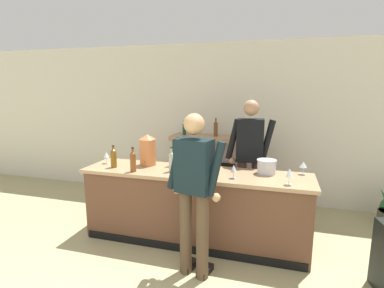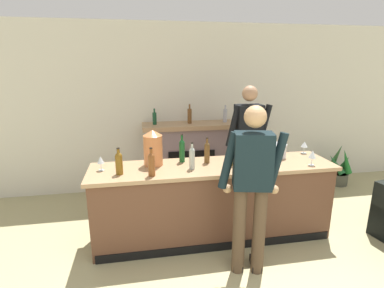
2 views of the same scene
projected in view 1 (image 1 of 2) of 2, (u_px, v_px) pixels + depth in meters
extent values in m
cube|color=silver|center=(228.00, 123.00, 5.28)|extent=(12.00, 0.07, 2.75)
cube|color=brown|center=(194.00, 208.00, 3.87)|extent=(2.83, 0.62, 0.90)
cube|color=tan|center=(194.00, 173.00, 3.78)|extent=(2.90, 0.69, 0.04)
cube|color=black|center=(187.00, 249.00, 3.64)|extent=(2.77, 0.01, 0.10)
cube|color=gray|center=(215.00, 171.00, 5.24)|extent=(1.36, 0.44, 1.10)
cube|color=black|center=(212.00, 182.00, 5.05)|extent=(0.75, 0.02, 0.71)
cube|color=tan|center=(215.00, 138.00, 5.11)|extent=(1.52, 0.52, 0.07)
cylinder|color=#134026|center=(184.00, 129.00, 5.25)|extent=(0.06, 0.06, 0.19)
cylinder|color=#134026|center=(184.00, 122.00, 5.22)|extent=(0.03, 0.03, 0.06)
cylinder|color=brown|center=(216.00, 129.00, 5.08)|extent=(0.07, 0.07, 0.23)
cylinder|color=brown|center=(216.00, 120.00, 5.06)|extent=(0.03, 0.03, 0.08)
cylinder|color=#AAACBB|center=(251.00, 131.00, 4.92)|extent=(0.07, 0.07, 0.21)
cylinder|color=#AAACBB|center=(251.00, 123.00, 4.90)|extent=(0.03, 0.03, 0.07)
cylinder|color=brown|center=(202.00, 237.00, 3.10)|extent=(0.13, 0.13, 0.94)
cube|color=black|center=(205.00, 271.00, 3.24)|extent=(0.15, 0.26, 0.07)
cylinder|color=brown|center=(186.00, 232.00, 3.20)|extent=(0.13, 0.13, 0.94)
cube|color=black|center=(189.00, 265.00, 3.34)|extent=(0.15, 0.26, 0.07)
cube|color=black|center=(194.00, 166.00, 3.01)|extent=(0.40, 0.29, 0.55)
cylinder|color=black|center=(216.00, 169.00, 2.92)|extent=(0.20, 0.08, 0.57)
sphere|color=tan|center=(216.00, 197.00, 2.99)|extent=(0.09, 0.09, 0.09)
cylinder|color=black|center=(176.00, 163.00, 3.14)|extent=(0.20, 0.08, 0.57)
sphere|color=tan|center=(177.00, 190.00, 3.21)|extent=(0.09, 0.09, 0.09)
sphere|color=tan|center=(194.00, 124.00, 2.93)|extent=(0.21, 0.21, 0.21)
cylinder|color=#4B3832|center=(241.00, 195.00, 4.24)|extent=(0.13, 0.13, 0.99)
cube|color=black|center=(240.00, 227.00, 4.26)|extent=(0.12, 0.25, 0.07)
cylinder|color=#4B3832|center=(255.00, 196.00, 4.20)|extent=(0.13, 0.13, 0.99)
cube|color=black|center=(254.00, 228.00, 4.22)|extent=(0.12, 0.25, 0.07)
cube|color=black|center=(250.00, 140.00, 4.07)|extent=(0.37, 0.24, 0.58)
cylinder|color=black|center=(233.00, 139.00, 4.10)|extent=(0.20, 0.08, 0.57)
sphere|color=tan|center=(232.00, 161.00, 4.14)|extent=(0.09, 0.09, 0.09)
cylinder|color=black|center=(268.00, 140.00, 4.00)|extent=(0.20, 0.08, 0.57)
sphere|color=tan|center=(266.00, 162.00, 4.04)|extent=(0.09, 0.09, 0.09)
sphere|color=tan|center=(251.00, 108.00, 3.99)|extent=(0.21, 0.21, 0.21)
cylinder|color=#CB7743|center=(148.00, 152.00, 4.07)|extent=(0.22, 0.22, 0.36)
cone|color=#CB7743|center=(147.00, 137.00, 4.03)|extent=(0.23, 0.23, 0.07)
cylinder|color=#B29333|center=(144.00, 162.00, 3.96)|extent=(0.02, 0.04, 0.02)
cylinder|color=silver|center=(266.00, 167.00, 3.67)|extent=(0.23, 0.23, 0.16)
cylinder|color=silver|center=(267.00, 160.00, 3.66)|extent=(0.24, 0.24, 0.01)
cylinder|color=#155122|center=(173.00, 157.00, 4.03)|extent=(0.07, 0.07, 0.24)
sphere|color=#155122|center=(173.00, 148.00, 4.01)|extent=(0.06, 0.06, 0.06)
cylinder|color=#155122|center=(173.00, 145.00, 4.00)|extent=(0.03, 0.03, 0.09)
cylinder|color=black|center=(173.00, 141.00, 3.99)|extent=(0.03, 0.03, 0.01)
cylinder|color=brown|center=(114.00, 160.00, 3.96)|extent=(0.08, 0.08, 0.21)
sphere|color=brown|center=(113.00, 152.00, 3.94)|extent=(0.08, 0.08, 0.08)
cylinder|color=brown|center=(113.00, 149.00, 3.93)|extent=(0.03, 0.03, 0.08)
cylinder|color=black|center=(113.00, 146.00, 3.92)|extent=(0.03, 0.03, 0.01)
cylinder|color=#ABB7AE|center=(171.00, 163.00, 3.76)|extent=(0.07, 0.07, 0.22)
sphere|color=#ABB7AE|center=(171.00, 155.00, 3.74)|extent=(0.06, 0.06, 0.06)
cylinder|color=#ABB7AE|center=(171.00, 152.00, 3.73)|extent=(0.03, 0.03, 0.08)
cylinder|color=black|center=(171.00, 148.00, 3.72)|extent=(0.03, 0.03, 0.01)
cylinder|color=brown|center=(192.00, 161.00, 3.87)|extent=(0.07, 0.07, 0.22)
sphere|color=brown|center=(192.00, 153.00, 3.85)|extent=(0.06, 0.06, 0.06)
cylinder|color=brown|center=(192.00, 149.00, 3.84)|extent=(0.03, 0.03, 0.09)
cylinder|color=black|center=(192.00, 146.00, 3.83)|extent=(0.03, 0.03, 0.01)
cylinder|color=brown|center=(133.00, 163.00, 3.76)|extent=(0.07, 0.07, 0.22)
sphere|color=brown|center=(133.00, 155.00, 3.73)|extent=(0.07, 0.07, 0.07)
cylinder|color=brown|center=(133.00, 152.00, 3.73)|extent=(0.03, 0.03, 0.08)
cylinder|color=black|center=(133.00, 148.00, 3.72)|extent=(0.03, 0.03, 0.01)
cylinder|color=brown|center=(209.00, 165.00, 3.67)|extent=(0.08, 0.08, 0.22)
sphere|color=brown|center=(209.00, 156.00, 3.65)|extent=(0.07, 0.07, 0.07)
cylinder|color=brown|center=(209.00, 153.00, 3.64)|extent=(0.03, 0.03, 0.08)
cylinder|color=black|center=(209.00, 149.00, 3.63)|extent=(0.03, 0.03, 0.01)
cylinder|color=silver|center=(303.00, 174.00, 3.65)|extent=(0.07, 0.07, 0.01)
cylinder|color=silver|center=(303.00, 171.00, 3.64)|extent=(0.01, 0.01, 0.08)
cone|color=silver|center=(303.00, 164.00, 3.63)|extent=(0.09, 0.09, 0.07)
cylinder|color=silver|center=(107.00, 163.00, 4.18)|extent=(0.07, 0.07, 0.01)
cylinder|color=silver|center=(107.00, 160.00, 4.17)|extent=(0.01, 0.01, 0.08)
cone|color=silver|center=(106.00, 155.00, 4.16)|extent=(0.08, 0.08, 0.08)
cylinder|color=silver|center=(289.00, 185.00, 3.26)|extent=(0.07, 0.07, 0.01)
cylinder|color=silver|center=(289.00, 181.00, 3.25)|extent=(0.01, 0.01, 0.09)
cone|color=silver|center=(289.00, 173.00, 3.23)|extent=(0.09, 0.09, 0.09)
cylinder|color=silver|center=(233.00, 178.00, 3.49)|extent=(0.07, 0.07, 0.01)
cylinder|color=silver|center=(234.00, 175.00, 3.49)|extent=(0.01, 0.01, 0.07)
cone|color=silver|center=(234.00, 168.00, 3.47)|extent=(0.07, 0.07, 0.09)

